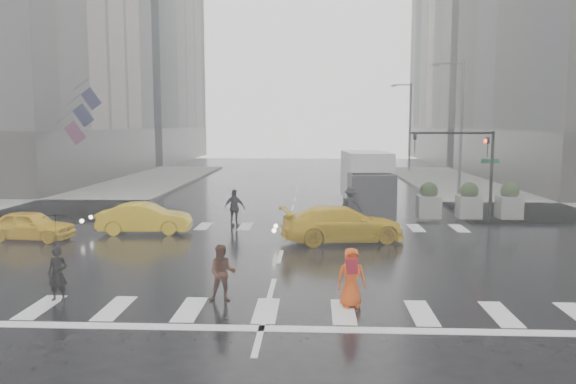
{
  "coord_description": "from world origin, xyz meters",
  "views": [
    {
      "loc": [
        1.22,
        -20.06,
        4.8
      ],
      "look_at": [
        0.2,
        2.0,
        2.15
      ],
      "focal_mm": 35.0,
      "sensor_mm": 36.0,
      "label": 1
    }
  ],
  "objects_px": {
    "box_truck": "(367,181)",
    "taxi_mid": "(145,218)",
    "pedestrian_orange": "(351,277)",
    "pedestrian_brown": "(222,273)",
    "traffic_signal_pole": "(472,157)",
    "taxi_front": "(31,225)"
  },
  "relations": [
    {
      "from": "box_truck",
      "to": "taxi_mid",
      "type": "bearing_deg",
      "value": -152.98
    },
    {
      "from": "traffic_signal_pole",
      "to": "taxi_front",
      "type": "distance_m",
      "value": 20.54
    },
    {
      "from": "traffic_signal_pole",
      "to": "taxi_front",
      "type": "bearing_deg",
      "value": -164.39
    },
    {
      "from": "pedestrian_orange",
      "to": "box_truck",
      "type": "bearing_deg",
      "value": 72.3
    },
    {
      "from": "pedestrian_brown",
      "to": "box_truck",
      "type": "distance_m",
      "value": 16.63
    },
    {
      "from": "traffic_signal_pole",
      "to": "pedestrian_orange",
      "type": "bearing_deg",
      "value": -116.53
    },
    {
      "from": "traffic_signal_pole",
      "to": "box_truck",
      "type": "xyz_separation_m",
      "value": [
        -4.87,
        2.46,
        -1.45
      ]
    },
    {
      "from": "taxi_mid",
      "to": "pedestrian_brown",
      "type": "bearing_deg",
      "value": -156.88
    },
    {
      "from": "pedestrian_brown",
      "to": "taxi_mid",
      "type": "relative_size",
      "value": 0.38
    },
    {
      "from": "pedestrian_orange",
      "to": "box_truck",
      "type": "relative_size",
      "value": 0.25
    },
    {
      "from": "pedestrian_orange",
      "to": "pedestrian_brown",
      "type": "bearing_deg",
      "value": 163.29
    },
    {
      "from": "taxi_front",
      "to": "box_truck",
      "type": "xyz_separation_m",
      "value": [
        14.75,
        7.94,
        1.15
      ]
    },
    {
      "from": "pedestrian_brown",
      "to": "box_truck",
      "type": "xyz_separation_m",
      "value": [
        5.39,
        15.7,
        0.98
      ]
    },
    {
      "from": "pedestrian_brown",
      "to": "pedestrian_orange",
      "type": "relative_size",
      "value": 0.99
    },
    {
      "from": "pedestrian_orange",
      "to": "taxi_mid",
      "type": "bearing_deg",
      "value": 120.03
    },
    {
      "from": "taxi_mid",
      "to": "box_truck",
      "type": "height_order",
      "value": "box_truck"
    },
    {
      "from": "traffic_signal_pole",
      "to": "pedestrian_brown",
      "type": "xyz_separation_m",
      "value": [
        -10.27,
        -13.23,
        -2.44
      ]
    },
    {
      "from": "box_truck",
      "to": "pedestrian_orange",
      "type": "bearing_deg",
      "value": -100.76
    },
    {
      "from": "traffic_signal_pole",
      "to": "box_truck",
      "type": "height_order",
      "value": "traffic_signal_pole"
    },
    {
      "from": "pedestrian_orange",
      "to": "taxi_front",
      "type": "bearing_deg",
      "value": 136.81
    },
    {
      "from": "pedestrian_brown",
      "to": "pedestrian_orange",
      "type": "distance_m",
      "value": 3.5
    },
    {
      "from": "traffic_signal_pole",
      "to": "pedestrian_brown",
      "type": "relative_size",
      "value": 2.88
    }
  ]
}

